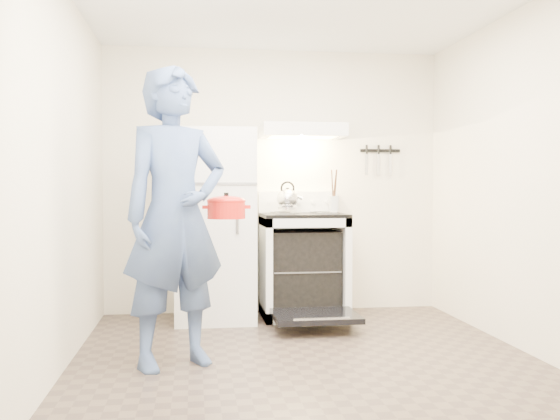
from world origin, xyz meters
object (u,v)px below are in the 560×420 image
object	(u,v)px
refrigerator	(215,225)
stove_body	(303,267)
dutch_oven	(226,210)
tea_kettle	(288,197)
person	(175,217)

from	to	relation	value
refrigerator	stove_body	xyz separation A→B (m)	(0.81, 0.02, -0.39)
stove_body	dutch_oven	distance (m)	1.55
refrigerator	tea_kettle	xyz separation A→B (m)	(0.68, 0.10, 0.25)
person	dutch_oven	size ratio (longest dim) A/B	5.87
stove_body	tea_kettle	distance (m)	0.65
person	dutch_oven	world-z (taller)	person
person	refrigerator	bearing A→B (deg)	51.47
tea_kettle	person	bearing A→B (deg)	-122.63
tea_kettle	dutch_oven	distance (m)	1.45
refrigerator	dutch_oven	distance (m)	1.22
stove_body	refrigerator	bearing A→B (deg)	-178.23
refrigerator	tea_kettle	world-z (taller)	refrigerator
stove_body	dutch_oven	bearing A→B (deg)	-121.97
refrigerator	dutch_oven	bearing A→B (deg)	-87.89
refrigerator	person	distance (m)	1.47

